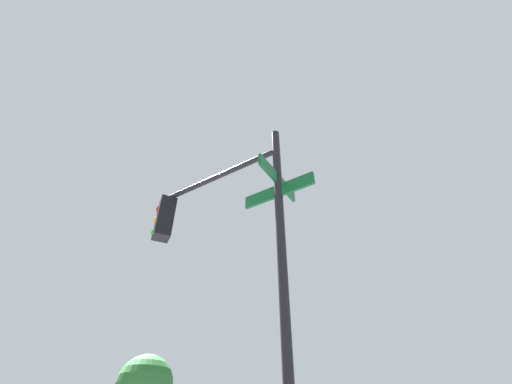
{
  "coord_description": "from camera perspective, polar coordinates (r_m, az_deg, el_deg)",
  "views": [
    {
      "loc": [
        -10.1,
        -5.45,
        1.38
      ],
      "look_at": [
        -6.57,
        -7.07,
        4.44
      ],
      "focal_mm": 23.51,
      "sensor_mm": 36.0,
      "label": 1
    }
  ],
  "objects": [
    {
      "name": "traffic_signal_near",
      "position": [
        5.01,
        -6.71,
        -7.52
      ],
      "size": [
        2.61,
        1.84,
        5.52
      ],
      "color": "black",
      "rests_on": "ground_plane"
    }
  ]
}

